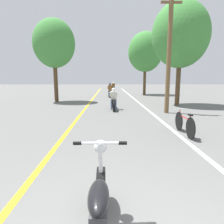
% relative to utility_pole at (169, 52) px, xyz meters
% --- Properties ---
extents(lane_stripe_center, '(0.14, 48.00, 0.01)m').
position_rel_utility_pole_xyz_m(lane_stripe_center, '(-4.75, 3.03, -3.28)').
color(lane_stripe_center, yellow).
rests_on(lane_stripe_center, ground).
extents(lane_stripe_edge, '(0.14, 48.00, 0.01)m').
position_rel_utility_pole_xyz_m(lane_stripe_edge, '(-0.85, 3.03, -3.28)').
color(lane_stripe_edge, white).
rests_on(lane_stripe_edge, ground).
extents(utility_pole, '(1.10, 0.24, 6.38)m').
position_rel_utility_pole_xyz_m(utility_pole, '(0.00, 0.00, 0.00)').
color(utility_pole, brown).
rests_on(utility_pole, ground).
extents(roadside_tree_right_near, '(3.92, 3.53, 7.12)m').
position_rel_utility_pole_xyz_m(roadside_tree_right_near, '(1.69, 3.25, 1.57)').
color(roadside_tree_right_near, '#513A23').
rests_on(roadside_tree_right_near, ground).
extents(roadside_tree_right_far, '(3.90, 3.51, 7.11)m').
position_rel_utility_pole_xyz_m(roadside_tree_right_far, '(0.95, 12.43, 1.57)').
color(roadside_tree_right_far, '#513A23').
rests_on(roadside_tree_right_far, ground).
extents(roadside_tree_left, '(3.29, 2.96, 6.51)m').
position_rel_utility_pole_xyz_m(roadside_tree_left, '(-7.53, 5.44, 1.31)').
color(roadside_tree_left, '#513A23').
rests_on(roadside_tree_left, ground).
extents(motorcycle_foreground, '(0.71, 2.00, 1.10)m').
position_rel_utility_pole_xyz_m(motorcycle_foreground, '(-3.36, -8.93, -2.85)').
color(motorcycle_foreground, black).
rests_on(motorcycle_foreground, ground).
extents(motorcycle_rider_lead, '(0.50, 2.15, 1.35)m').
position_rel_utility_pole_xyz_m(motorcycle_rider_lead, '(-2.94, 1.24, -2.77)').
color(motorcycle_rider_lead, black).
rests_on(motorcycle_rider_lead, ground).
extents(motorcycle_rider_mid, '(0.50, 2.02, 1.45)m').
position_rel_utility_pole_xyz_m(motorcycle_rider_mid, '(-3.11, 9.33, -2.74)').
color(motorcycle_rider_mid, black).
rests_on(motorcycle_rider_mid, ground).
extents(motorcycle_rider_far, '(0.50, 2.03, 1.38)m').
position_rel_utility_pole_xyz_m(motorcycle_rider_far, '(-2.53, 18.76, -2.75)').
color(motorcycle_rider_far, black).
rests_on(motorcycle_rider_far, ground).
extents(bicycle_parked, '(0.44, 1.77, 0.82)m').
position_rel_utility_pole_xyz_m(bicycle_parked, '(-0.64, -4.34, -2.90)').
color(bicycle_parked, black).
rests_on(bicycle_parked, ground).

